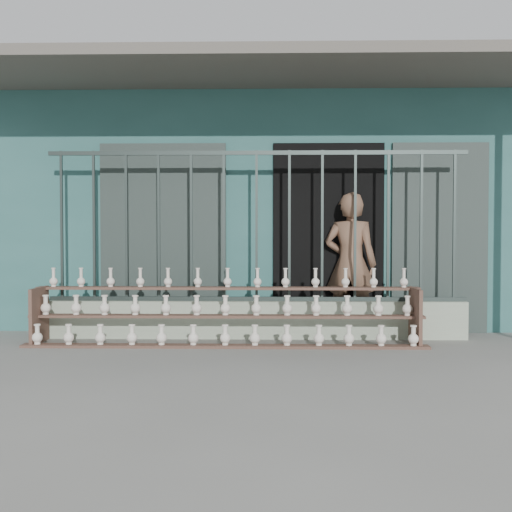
{
  "coord_description": "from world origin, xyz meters",
  "views": [
    {
      "loc": [
        0.17,
        -6.37,
        1.26
      ],
      "look_at": [
        0.0,
        1.0,
        1.0
      ],
      "focal_mm": 45.0,
      "sensor_mm": 36.0,
      "label": 1
    }
  ],
  "objects": [
    {
      "name": "ground",
      "position": [
        0.0,
        0.0,
        0.0
      ],
      "size": [
        60.0,
        60.0,
        0.0
      ],
      "primitive_type": "plane",
      "color": "slate"
    },
    {
      "name": "workshop_building",
      "position": [
        0.0,
        4.23,
        1.62
      ],
      "size": [
        7.4,
        6.6,
        3.21
      ],
      "color": "#2C5D5A",
      "rests_on": "ground"
    },
    {
      "name": "parapet_wall",
      "position": [
        0.0,
        1.3,
        0.23
      ],
      "size": [
        5.0,
        0.2,
        0.45
      ],
      "primitive_type": "cube",
      "color": "#A1AF96",
      "rests_on": "ground"
    },
    {
      "name": "security_fence",
      "position": [
        -0.0,
        1.3,
        1.35
      ],
      "size": [
        5.0,
        0.04,
        1.8
      ],
      "color": "#283330",
      "rests_on": "parapet_wall"
    },
    {
      "name": "shelf_rack",
      "position": [
        -0.34,
        0.88,
        0.36
      ],
      "size": [
        4.5,
        0.68,
        0.85
      ],
      "color": "brown",
      "rests_on": "ground"
    },
    {
      "name": "elderly_woman",
      "position": [
        1.16,
        1.57,
        0.88
      ],
      "size": [
        0.74,
        0.58,
        1.76
      ],
      "primitive_type": "imported",
      "rotation": [
        0.0,
        0.0,
        2.87
      ],
      "color": "brown",
      "rests_on": "ground"
    }
  ]
}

